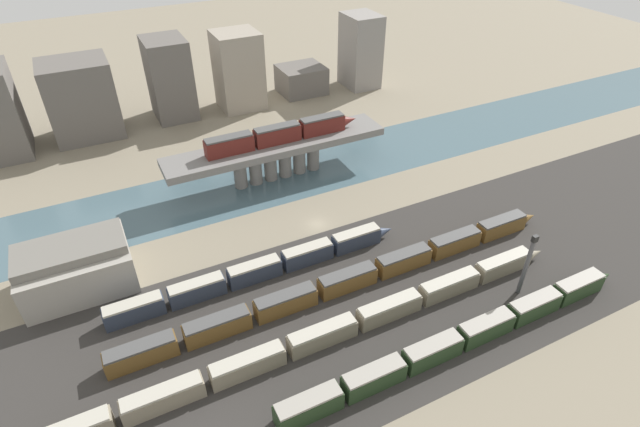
{
  "coord_description": "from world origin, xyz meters",
  "views": [
    {
      "loc": [
        -36.72,
        -75.15,
        63.52
      ],
      "look_at": [
        0.0,
        -1.46,
        3.7
      ],
      "focal_mm": 28.0,
      "sensor_mm": 36.0,
      "label": 1
    }
  ],
  "objects_px": {
    "train_on_bridge": "(282,133)",
    "train_yard_far": "(354,278)",
    "warehouse_building": "(76,267)",
    "train_yard_near": "(465,337)",
    "signal_tower": "(527,265)",
    "train_yard_mid": "(330,332)",
    "train_yard_outer": "(260,270)"
  },
  "relations": [
    {
      "from": "train_on_bridge",
      "to": "train_yard_far",
      "type": "relative_size",
      "value": 0.43
    },
    {
      "from": "train_yard_far",
      "to": "warehouse_building",
      "type": "relative_size",
      "value": 4.68
    },
    {
      "from": "train_on_bridge",
      "to": "train_yard_near",
      "type": "xyz_separation_m",
      "value": [
        5.34,
        -59.95,
        -9.45
      ]
    },
    {
      "from": "signal_tower",
      "to": "train_yard_near",
      "type": "bearing_deg",
      "value": -163.15
    },
    {
      "from": "train_yard_near",
      "to": "signal_tower",
      "type": "distance_m",
      "value": 17.69
    },
    {
      "from": "train_on_bridge",
      "to": "train_yard_mid",
      "type": "xyz_separation_m",
      "value": [
        -13.23,
        -49.58,
        -9.56
      ]
    },
    {
      "from": "train_yard_outer",
      "to": "warehouse_building",
      "type": "relative_size",
      "value": 3.02
    },
    {
      "from": "train_yard_far",
      "to": "train_yard_outer",
      "type": "relative_size",
      "value": 1.55
    },
    {
      "from": "train_yard_near",
      "to": "warehouse_building",
      "type": "bearing_deg",
      "value": 141.97
    },
    {
      "from": "train_yard_near",
      "to": "train_yard_mid",
      "type": "bearing_deg",
      "value": 150.81
    },
    {
      "from": "warehouse_building",
      "to": "signal_tower",
      "type": "height_order",
      "value": "signal_tower"
    },
    {
      "from": "train_yard_mid",
      "to": "train_yard_far",
      "type": "bearing_deg",
      "value": 43.73
    },
    {
      "from": "signal_tower",
      "to": "train_yard_outer",
      "type": "bearing_deg",
      "value": 148.71
    },
    {
      "from": "warehouse_building",
      "to": "signal_tower",
      "type": "xyz_separation_m",
      "value": [
        69.25,
        -36.46,
        2.11
      ]
    },
    {
      "from": "train_yard_mid",
      "to": "train_yard_far",
      "type": "xyz_separation_m",
      "value": [
        9.53,
        9.12,
        0.09
      ]
    },
    {
      "from": "train_yard_far",
      "to": "train_yard_outer",
      "type": "height_order",
      "value": "train_yard_outer"
    },
    {
      "from": "train_yard_far",
      "to": "train_yard_outer",
      "type": "distance_m",
      "value": 17.1
    },
    {
      "from": "train_yard_outer",
      "to": "signal_tower",
      "type": "relative_size",
      "value": 4.37
    },
    {
      "from": "train_on_bridge",
      "to": "train_yard_far",
      "type": "bearing_deg",
      "value": -95.22
    },
    {
      "from": "train_yard_near",
      "to": "train_yard_far",
      "type": "bearing_deg",
      "value": 114.86
    },
    {
      "from": "train_yard_mid",
      "to": "train_yard_outer",
      "type": "bearing_deg",
      "value": 104.12
    },
    {
      "from": "train_yard_far",
      "to": "signal_tower",
      "type": "bearing_deg",
      "value": -29.85
    },
    {
      "from": "train_yard_mid",
      "to": "train_yard_far",
      "type": "relative_size",
      "value": 1.05
    },
    {
      "from": "train_yard_near",
      "to": "train_yard_mid",
      "type": "distance_m",
      "value": 21.27
    },
    {
      "from": "train_on_bridge",
      "to": "train_yard_mid",
      "type": "bearing_deg",
      "value": -104.94
    },
    {
      "from": "train_yard_far",
      "to": "warehouse_building",
      "type": "xyz_separation_m",
      "value": [
        -43.9,
        21.91,
        2.64
      ]
    },
    {
      "from": "train_yard_mid",
      "to": "signal_tower",
      "type": "bearing_deg",
      "value": -8.84
    },
    {
      "from": "train_on_bridge",
      "to": "warehouse_building",
      "type": "relative_size",
      "value": 2.03
    },
    {
      "from": "train_yard_outer",
      "to": "train_on_bridge",
      "type": "bearing_deg",
      "value": 59.95
    },
    {
      "from": "train_yard_near",
      "to": "warehouse_building",
      "type": "height_order",
      "value": "warehouse_building"
    },
    {
      "from": "warehouse_building",
      "to": "signal_tower",
      "type": "relative_size",
      "value": 1.44
    },
    {
      "from": "train_on_bridge",
      "to": "train_yard_near",
      "type": "height_order",
      "value": "train_on_bridge"
    }
  ]
}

